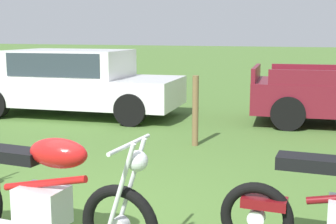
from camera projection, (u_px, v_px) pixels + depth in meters
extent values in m
cylinder|color=silver|center=(131.00, 183.00, 3.57)|extent=(0.27, 0.04, 0.73)
cylinder|color=silver|center=(120.00, 190.00, 3.40)|extent=(0.27, 0.04, 0.73)
cube|color=silver|center=(42.00, 206.00, 3.83)|extent=(0.40, 0.30, 0.32)
cylinder|color=red|center=(44.00, 183.00, 3.78)|extent=(0.81, 0.07, 0.23)
ellipsoid|color=red|center=(58.00, 153.00, 3.68)|extent=(0.52, 0.26, 0.24)
cube|color=black|center=(11.00, 154.00, 3.87)|extent=(0.60, 0.25, 0.10)
cylinder|color=silver|center=(130.00, 144.00, 3.42)|extent=(0.04, 0.64, 0.03)
sphere|color=silver|center=(137.00, 161.00, 3.41)|extent=(0.16, 0.16, 0.16)
torus|color=black|center=(256.00, 218.00, 3.79)|extent=(0.60, 0.11, 0.60)
cylinder|color=silver|center=(256.00, 218.00, 3.79)|extent=(0.14, 0.10, 0.14)
cube|color=black|center=(317.00, 163.00, 3.55)|extent=(0.61, 0.26, 0.10)
cube|color=maroon|center=(264.00, 202.00, 3.74)|extent=(0.36, 0.19, 0.08)
cube|color=silver|center=(78.00, 90.00, 10.17)|extent=(4.64, 2.31, 0.60)
cube|color=silver|center=(71.00, 64.00, 10.11)|extent=(2.62, 1.90, 0.60)
cube|color=#2D3842|center=(71.00, 63.00, 10.11)|extent=(2.26, 1.90, 0.48)
cylinder|color=black|center=(156.00, 98.00, 10.61)|extent=(0.66, 0.29, 0.64)
cylinder|color=black|center=(131.00, 110.00, 9.00)|extent=(0.66, 0.29, 0.64)
cylinder|color=black|center=(37.00, 94.00, 11.42)|extent=(0.66, 0.29, 0.64)
cube|color=maroon|center=(336.00, 71.00, 9.80)|extent=(2.65, 0.43, 0.28)
cube|color=maroon|center=(256.00, 73.00, 9.43)|extent=(0.29, 1.63, 0.28)
cylinder|color=black|center=(288.00, 101.00, 10.14)|extent=(0.66, 0.30, 0.64)
cylinder|color=black|center=(288.00, 113.00, 8.60)|extent=(0.66, 0.30, 0.64)
cylinder|color=brown|center=(195.00, 111.00, 7.39)|extent=(0.10, 0.10, 1.13)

